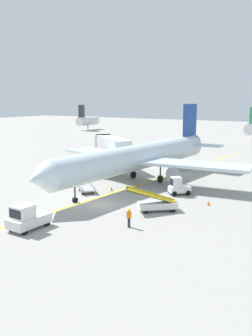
{
  "coord_description": "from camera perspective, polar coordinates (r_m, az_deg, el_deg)",
  "views": [
    {
      "loc": [
        21.36,
        -30.03,
        10.91
      ],
      "look_at": [
        -1.52,
        7.76,
        2.5
      ],
      "focal_mm": 39.09,
      "sensor_mm": 36.0,
      "label": 1
    }
  ],
  "objects": [
    {
      "name": "baggage_cart_loaded",
      "position": [
        43.44,
        -6.26,
        -3.2
      ],
      "size": [
        3.34,
        3.1,
        0.94
      ],
      "color": "#A5A5A8",
      "rests_on": "ground"
    },
    {
      "name": "taxi_line_yellow",
      "position": [
        43.24,
        -1.9,
        -3.84
      ],
      "size": [
        9.02,
        79.56,
        0.01
      ],
      "primitive_type": "cube",
      "rotation": [
        0.0,
        0.0,
        -0.11
      ],
      "color": "yellow",
      "rests_on": "ground"
    },
    {
      "name": "ground_crew_marshaller",
      "position": [
        31.6,
        0.47,
        -7.67
      ],
      "size": [
        0.36,
        0.24,
        1.7
      ],
      "color": "#26262D",
      "rests_on": "ground"
    },
    {
      "name": "airliner",
      "position": [
        47.81,
        2.26,
        1.75
      ],
      "size": [
        28.44,
        35.34,
        10.1
      ],
      "color": "silver",
      "rests_on": "ground"
    },
    {
      "name": "distant_aircraft_far_left",
      "position": [
        130.97,
        -6.01,
        7.36
      ],
      "size": [
        3.0,
        10.1,
        8.8
      ],
      "color": "silver",
      "rests_on": "ground"
    },
    {
      "name": "belt_loader_forward_hold",
      "position": [
        36.18,
        4.77,
        -5.52
      ],
      "size": [
        4.62,
        4.19,
        2.59
      ],
      "color": "silver",
      "rests_on": "ground"
    },
    {
      "name": "safety_cone_wingtip_right",
      "position": [
        44.04,
        -2.28,
        -3.28
      ],
      "size": [
        0.36,
        0.36,
        0.44
      ],
      "primitive_type": "cone",
      "color": "orange",
      "rests_on": "ground"
    },
    {
      "name": "jet_bridge",
      "position": [
        59.72,
        -2.53,
        3.68
      ],
      "size": [
        11.37,
        10.15,
        4.85
      ],
      "color": "beige",
      "rests_on": "ground"
    },
    {
      "name": "safety_cone_nose_right",
      "position": [
        39.08,
        12.74,
        -5.37
      ],
      "size": [
        0.36,
        0.36,
        0.44
      ],
      "primitive_type": "cone",
      "color": "orange",
      "rests_on": "ground"
    },
    {
      "name": "safety_cone_nose_left",
      "position": [
        38.37,
        -14.08,
        -5.73
      ],
      "size": [
        0.36,
        0.36,
        0.44
      ],
      "primitive_type": "cone",
      "color": "orange",
      "rests_on": "ground"
    },
    {
      "name": "pushback_tug",
      "position": [
        32.24,
        -15.18,
        -7.52
      ],
      "size": [
        2.03,
        3.67,
        2.2
      ],
      "color": "silver",
      "rests_on": "ground"
    },
    {
      "name": "ground_plane",
      "position": [
        38.44,
        -4.08,
        -5.74
      ],
      "size": [
        300.0,
        300.0,
        0.0
      ],
      "primitive_type": "plane",
      "color": "#9E9B93"
    },
    {
      "name": "baggage_tug_near_wing",
      "position": [
        42.45,
        8.15,
        -2.93
      ],
      "size": [
        2.63,
        2.6,
        2.1
      ],
      "color": "silver",
      "rests_on": "ground"
    },
    {
      "name": "safety_cone_wingtip_left",
      "position": [
        45.98,
        1.97,
        -2.67
      ],
      "size": [
        0.36,
        0.36,
        0.44
      ],
      "primitive_type": "cone",
      "color": "orange",
      "rests_on": "ground"
    }
  ]
}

